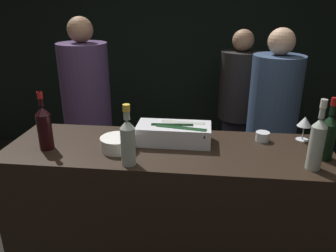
% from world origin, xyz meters
% --- Properties ---
extents(wall_back_chalkboard, '(6.40, 0.06, 2.80)m').
position_xyz_m(wall_back_chalkboard, '(0.00, 2.67, 1.40)').
color(wall_back_chalkboard, black).
rests_on(wall_back_chalkboard, ground_plane).
extents(bar_counter, '(1.85, 0.59, 1.09)m').
position_xyz_m(bar_counter, '(0.00, 0.29, 0.55)').
color(bar_counter, black).
rests_on(bar_counter, ground_plane).
extents(ice_bin_with_bottles, '(0.43, 0.20, 0.12)m').
position_xyz_m(ice_bin_with_bottles, '(0.04, 0.37, 1.16)').
color(ice_bin_with_bottles, silver).
rests_on(ice_bin_with_bottles, bar_counter).
extents(bowl_white, '(0.19, 0.19, 0.07)m').
position_xyz_m(bowl_white, '(-0.27, 0.23, 1.13)').
color(bowl_white, silver).
rests_on(bowl_white, bar_counter).
extents(wine_glass, '(0.08, 0.08, 0.15)m').
position_xyz_m(wine_glass, '(0.79, 0.49, 1.21)').
color(wine_glass, silver).
rests_on(wine_glass, bar_counter).
extents(candle_votive, '(0.08, 0.08, 0.05)m').
position_xyz_m(candle_votive, '(0.55, 0.45, 1.12)').
color(candle_votive, silver).
rests_on(candle_votive, bar_counter).
extents(rose_wine_bottle, '(0.08, 0.08, 0.32)m').
position_xyz_m(rose_wine_bottle, '(-0.17, 0.07, 1.23)').
color(rose_wine_bottle, '#9EA899').
rests_on(rose_wine_bottle, bar_counter).
extents(white_wine_bottle, '(0.07, 0.07, 0.36)m').
position_xyz_m(white_wine_bottle, '(0.75, 0.13, 1.24)').
color(white_wine_bottle, '#9EA899').
rests_on(white_wine_bottle, bar_counter).
extents(red_wine_bottle_burgundy, '(0.08, 0.08, 0.33)m').
position_xyz_m(red_wine_bottle_burgundy, '(0.84, 0.25, 1.23)').
color(red_wine_bottle_burgundy, black).
rests_on(red_wine_bottle_burgundy, bar_counter).
extents(red_wine_bottle_tall, '(0.08, 0.08, 0.33)m').
position_xyz_m(red_wine_bottle_tall, '(-0.68, 0.20, 1.23)').
color(red_wine_bottle_tall, black).
rests_on(red_wine_bottle_tall, bar_counter).
extents(person_in_hoodie, '(0.42, 0.42, 1.76)m').
position_xyz_m(person_in_hoodie, '(-0.83, 1.26, 0.97)').
color(person_in_hoodie, black).
rests_on(person_in_hoodie, ground_plane).
extents(person_blond_tee, '(0.41, 0.41, 1.69)m').
position_xyz_m(person_blond_tee, '(0.77, 1.28, 0.93)').
color(person_blond_tee, black).
rests_on(person_blond_tee, ground_plane).
extents(person_grey_polo, '(0.41, 0.41, 1.62)m').
position_xyz_m(person_grey_polo, '(0.55, 1.91, 0.89)').
color(person_grey_polo, black).
rests_on(person_grey_polo, ground_plane).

